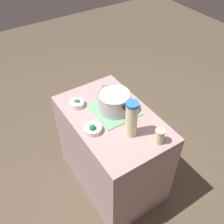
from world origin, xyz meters
TOP-DOWN VIEW (x-y plane):
  - ground_plane at (0.00, 0.00)m, footprint 8.00×8.00m
  - counter_slab at (0.00, 0.00)m, footprint 1.00×0.63m
  - dish_cloth at (-0.06, 0.06)m, footprint 0.35×0.34m
  - cooking_pot at (-0.06, 0.06)m, footprint 0.34×0.27m
  - lemonade_pitcher at (0.23, 0.02)m, footprint 0.09×0.09m
  - mason_jar at (0.41, 0.14)m, footprint 0.07×0.07m
  - broccoli_bowl_front at (0.06, -0.21)m, footprint 0.14×0.14m
  - broccoli_bowl_center at (-0.27, -0.17)m, footprint 0.12×0.12m

SIDE VIEW (x-z plane):
  - ground_plane at x=0.00m, z-range 0.00..0.00m
  - counter_slab at x=0.00m, z-range 0.00..0.85m
  - dish_cloth at x=-0.06m, z-range 0.85..0.86m
  - broccoli_bowl_center at x=-0.27m, z-range 0.84..0.91m
  - broccoli_bowl_front at x=0.06m, z-range 0.84..0.92m
  - mason_jar at x=0.41m, z-range 0.85..0.97m
  - cooking_pot at x=-0.06m, z-range 0.86..1.03m
  - lemonade_pitcher at x=0.23m, z-range 0.85..1.15m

